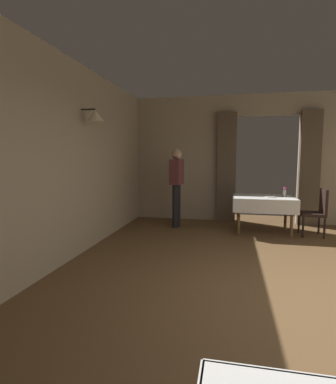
# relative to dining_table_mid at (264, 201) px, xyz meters

# --- Properties ---
(ground) EXTENTS (10.08, 10.08, 0.00)m
(ground) POSITION_rel_dining_table_mid_xyz_m (0.14, -3.08, -0.65)
(ground) COLOR brown
(wall_left) EXTENTS (0.49, 8.40, 3.00)m
(wall_left) POSITION_rel_dining_table_mid_xyz_m (-3.05, -3.08, 0.86)
(wall_left) COLOR tan
(wall_left) RESTS_ON ground
(wall_back) EXTENTS (6.40, 0.27, 3.00)m
(wall_back) POSITION_rel_dining_table_mid_xyz_m (0.14, 1.10, 0.87)
(wall_back) COLOR tan
(wall_back) RESTS_ON ground
(dining_table_mid) EXTENTS (1.22, 0.92, 0.75)m
(dining_table_mid) POSITION_rel_dining_table_mid_xyz_m (0.00, 0.00, 0.00)
(dining_table_mid) COLOR brown
(dining_table_mid) RESTS_ON ground
(chair_mid_right) EXTENTS (0.45, 0.44, 0.93)m
(chair_mid_right) POSITION_rel_dining_table_mid_xyz_m (0.99, -0.06, -0.13)
(chair_mid_right) COLOR black
(chair_mid_right) RESTS_ON ground
(flower_vase_mid) EXTENTS (0.07, 0.07, 0.20)m
(flower_vase_mid) POSITION_rel_dining_table_mid_xyz_m (0.40, 0.06, 0.21)
(flower_vase_mid) COLOR silver
(flower_vase_mid) RESTS_ON dining_table_mid
(plate_mid_b) EXTENTS (0.22, 0.22, 0.01)m
(plate_mid_b) POSITION_rel_dining_table_mid_xyz_m (0.12, -0.10, 0.11)
(plate_mid_b) COLOR white
(plate_mid_b) RESTS_ON dining_table_mid
(person_waiter_by_doorway) EXTENTS (0.28, 0.39, 1.72)m
(person_waiter_by_doorway) POSITION_rel_dining_table_mid_xyz_m (-1.83, 0.15, 0.38)
(person_waiter_by_doorway) COLOR black
(person_waiter_by_doorway) RESTS_ON ground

